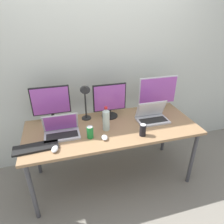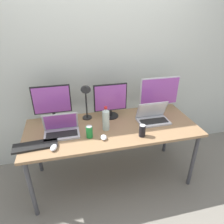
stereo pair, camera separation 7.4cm
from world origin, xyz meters
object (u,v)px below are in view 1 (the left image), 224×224
(work_desk, at_px, (112,131))
(water_bottle, at_px, (106,119))
(laptop_secondary, at_px, (152,116))
(soda_can_near_keyboard, at_px, (143,130))
(desk_lamp, at_px, (85,95))
(mouse_by_laptop, at_px, (55,149))
(keyboard_main, at_px, (36,147))
(monitor_left, at_px, (51,104))
(monitor_center, at_px, (110,100))
(laptop_silver, at_px, (62,130))
(soda_can_by_laptop, at_px, (90,132))
(mouse_by_keyboard, at_px, (105,138))
(monitor_right, at_px, (158,93))

(work_desk, height_order, water_bottle, water_bottle)
(laptop_secondary, relative_size, soda_can_near_keyboard, 2.79)
(desk_lamp, bearing_deg, water_bottle, -56.63)
(mouse_by_laptop, height_order, water_bottle, water_bottle)
(laptop_secondary, xyz_separation_m, keyboard_main, (-1.26, -0.19, -0.04))
(water_bottle, height_order, desk_lamp, desk_lamp)
(monitor_left, distance_m, mouse_by_laptop, 0.57)
(monitor_center, height_order, water_bottle, monitor_center)
(laptop_silver, bearing_deg, soda_can_by_laptop, -24.94)
(soda_can_near_keyboard, height_order, soda_can_by_laptop, same)
(laptop_silver, distance_m, mouse_by_keyboard, 0.45)
(work_desk, xyz_separation_m, soda_can_by_laptop, (-0.26, -0.14, 0.12))
(soda_can_by_laptop, height_order, desk_lamp, desk_lamp)
(mouse_by_laptop, distance_m, soda_can_near_keyboard, 0.87)
(laptop_secondary, xyz_separation_m, soda_can_near_keyboard, (-0.23, -0.26, 0.01))
(laptop_secondary, xyz_separation_m, desk_lamp, (-0.72, 0.20, 0.26))
(soda_can_by_laptop, xyz_separation_m, desk_lamp, (0.03, 0.35, 0.25))
(mouse_by_laptop, height_order, soda_can_near_keyboard, soda_can_near_keyboard)
(soda_can_near_keyboard, distance_m, soda_can_by_laptop, 0.53)
(laptop_silver, bearing_deg, mouse_by_laptop, -107.21)
(mouse_by_laptop, xyz_separation_m, soda_can_near_keyboard, (0.86, 0.02, 0.04))
(work_desk, height_order, desk_lamp, desk_lamp)
(monitor_center, distance_m, keyboard_main, 0.94)
(laptop_secondary, bearing_deg, monitor_center, 153.29)
(laptop_silver, distance_m, mouse_by_laptop, 0.26)
(work_desk, xyz_separation_m, desk_lamp, (-0.24, 0.21, 0.37))
(laptop_secondary, bearing_deg, monitor_left, 166.81)
(mouse_by_keyboard, xyz_separation_m, soda_can_by_laptop, (-0.13, 0.06, 0.05))
(monitor_right, bearing_deg, soda_can_near_keyboard, -128.84)
(laptop_silver, relative_size, desk_lamp, 0.77)
(monitor_right, relative_size, soda_can_by_laptop, 3.92)
(water_bottle, xyz_separation_m, desk_lamp, (-0.17, 0.25, 0.19))
(soda_can_near_keyboard, xyz_separation_m, soda_can_by_laptop, (-0.52, 0.11, 0.00))
(laptop_silver, height_order, laptop_secondary, laptop_secondary)
(work_desk, height_order, mouse_by_laptop, mouse_by_laptop)
(water_bottle, distance_m, desk_lamp, 0.35)
(mouse_by_laptop, relative_size, water_bottle, 0.36)
(monitor_right, xyz_separation_m, soda_can_by_laptop, (-0.92, -0.39, -0.17))
(laptop_silver, bearing_deg, monitor_center, 23.67)
(laptop_secondary, bearing_deg, monitor_right, 53.95)
(mouse_by_laptop, bearing_deg, mouse_by_keyboard, 20.92)
(monitor_left, bearing_deg, work_desk, -23.79)
(monitor_left, distance_m, desk_lamp, 0.38)
(laptop_silver, relative_size, water_bottle, 1.32)
(monitor_right, relative_size, mouse_by_keyboard, 5.37)
(monitor_left, xyz_separation_m, mouse_by_keyboard, (0.48, -0.47, -0.22))
(laptop_silver, height_order, water_bottle, water_bottle)
(desk_lamp, bearing_deg, soda_can_near_keyboard, -42.95)
(laptop_silver, distance_m, laptop_secondary, 1.02)
(laptop_silver, bearing_deg, monitor_left, 104.81)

